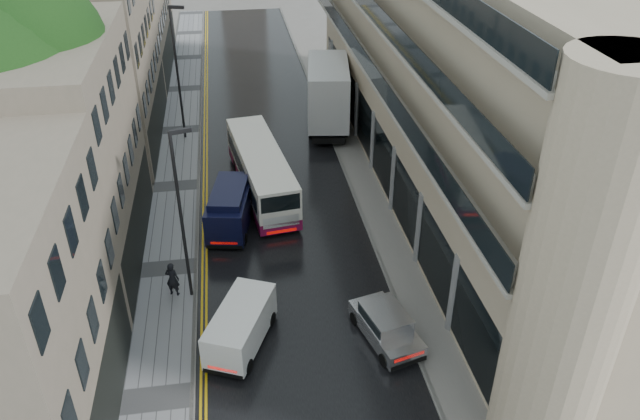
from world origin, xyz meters
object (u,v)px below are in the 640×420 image
object	(u,v)px
white_van	(208,347)
pedestrian	(172,279)
navy_van	(208,223)
lamp_post_near	(181,219)
white_lorry	(310,104)
silver_hatchback	(385,352)
cream_bus	(253,197)
lamp_post_far	(178,75)
tree_far	(63,63)

from	to	relation	value
white_van	pedestrian	size ratio (longest dim) A/B	2.36
navy_van	lamp_post_near	xyz separation A→B (m)	(-0.84, -4.22, 2.95)
white_lorry	white_van	bearing A→B (deg)	-100.08
lamp_post_near	white_van	bearing A→B (deg)	-93.41
silver_hatchback	navy_van	bearing A→B (deg)	110.91
cream_bus	lamp_post_far	size ratio (longest dim) A/B	1.13
tree_far	lamp_post_far	bearing A→B (deg)	12.48
tree_far	silver_hatchback	distance (m)	27.03
white_lorry	white_van	size ratio (longest dim) A/B	2.22
tree_far	cream_bus	world-z (taller)	tree_far
lamp_post_near	cream_bus	bearing A→B (deg)	48.37
white_lorry	pedestrian	size ratio (longest dim) A/B	5.23
white_lorry	lamp_post_near	xyz separation A→B (m)	(-7.83, -16.45, 1.80)
silver_hatchback	lamp_post_near	xyz separation A→B (m)	(-7.78, 5.60, 3.48)
silver_hatchback	navy_van	world-z (taller)	navy_van
cream_bus	white_van	xyz separation A→B (m)	(-2.43, -10.72, -0.44)
tree_far	lamp_post_far	xyz separation A→B (m)	(6.66, 1.47, -1.64)
lamp_post_far	white_lorry	bearing A→B (deg)	10.60
lamp_post_far	silver_hatchback	bearing A→B (deg)	-52.05
pedestrian	lamp_post_near	size ratio (longest dim) A/B	0.21
tree_far	lamp_post_near	distance (m)	17.80
pedestrian	lamp_post_near	bearing A→B (deg)	-170.92
white_lorry	navy_van	distance (m)	14.14
navy_van	lamp_post_near	bearing A→B (deg)	-90.49
navy_van	pedestrian	world-z (taller)	navy_van
silver_hatchback	navy_van	distance (m)	12.04
cream_bus	silver_hatchback	bearing A→B (deg)	-76.77
white_van	lamp_post_near	bearing A→B (deg)	124.13
silver_hatchback	pedestrian	distance (m)	10.30
tree_far	lamp_post_far	world-z (taller)	tree_far
silver_hatchback	white_van	distance (m)	7.03
navy_van	pedestrian	xyz separation A→B (m)	(-1.62, -4.09, -0.28)
tree_far	navy_van	size ratio (longest dim) A/B	2.54
tree_far	navy_van	world-z (taller)	tree_far
silver_hatchback	pedestrian	xyz separation A→B (m)	(-8.56, 5.73, 0.25)
white_lorry	white_van	distance (m)	22.12
tree_far	pedestrian	distance (m)	18.03
silver_hatchback	lamp_post_far	world-z (taller)	lamp_post_far
white_lorry	silver_hatchback	bearing A→B (deg)	-81.74
cream_bus	white_van	bearing A→B (deg)	-110.41
white_lorry	lamp_post_far	distance (m)	8.98
white_lorry	lamp_post_near	size ratio (longest dim) A/B	1.11
tree_far	pedestrian	world-z (taller)	tree_far
tree_far	white_lorry	bearing A→B (deg)	1.59
white_lorry	pedestrian	distance (m)	18.51
white_van	lamp_post_near	xyz separation A→B (m)	(-0.84, 4.49, 3.27)
silver_hatchback	lamp_post_far	size ratio (longest dim) A/B	0.43
navy_van	silver_hatchback	bearing A→B (deg)	-44.01
white_lorry	lamp_post_far	size ratio (longest dim) A/B	1.02
white_van	pedestrian	world-z (taller)	white_van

